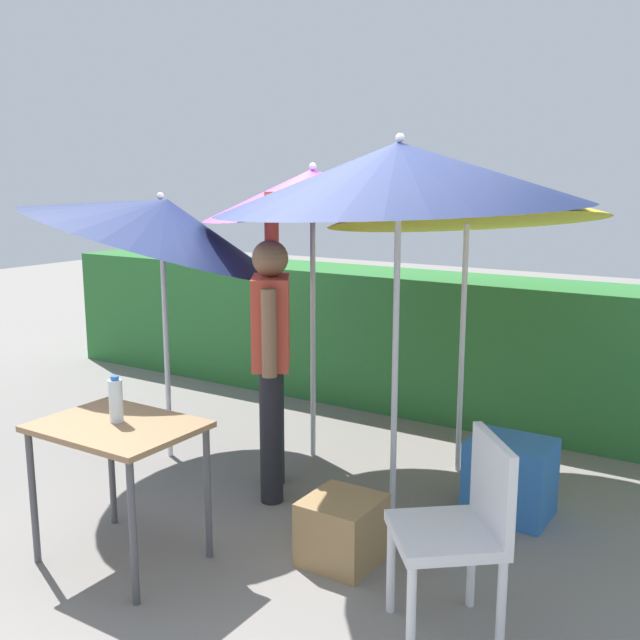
{
  "coord_description": "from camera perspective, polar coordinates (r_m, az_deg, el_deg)",
  "views": [
    {
      "loc": [
        2.39,
        -3.47,
        1.97
      ],
      "look_at": [
        0.0,
        0.3,
        1.1
      ],
      "focal_mm": 41.36,
      "sensor_mm": 36.0,
      "label": 1
    }
  ],
  "objects": [
    {
      "name": "ground_plane",
      "position": [
        4.65,
        -2.04,
        -14.04
      ],
      "size": [
        24.0,
        24.0,
        0.0
      ],
      "primitive_type": "plane",
      "color": "gray"
    },
    {
      "name": "hedge_row",
      "position": [
        6.28,
        9.19,
        -1.89
      ],
      "size": [
        8.0,
        0.7,
        1.16
      ],
      "primitive_type": "cube",
      "color": "#2D7033",
      "rests_on": "ground_plane"
    },
    {
      "name": "umbrella_rainbow",
      "position": [
        5.18,
        -12.18,
        7.43
      ],
      "size": [
        1.92,
        1.84,
        2.19
      ],
      "color": "silver",
      "rests_on": "ground_plane"
    },
    {
      "name": "umbrella_orange",
      "position": [
        4.83,
        11.13,
        9.15
      ],
      "size": [
        1.8,
        1.79,
        2.15
      ],
      "color": "silver",
      "rests_on": "ground_plane"
    },
    {
      "name": "umbrella_yellow",
      "position": [
        5.01,
        -0.56,
        10.02
      ],
      "size": [
        1.54,
        1.53,
        2.13
      ],
      "color": "silver",
      "rests_on": "ground_plane"
    },
    {
      "name": "umbrella_navy",
      "position": [
        4.1,
        6.14,
        11.03
      ],
      "size": [
        2.06,
        2.06,
        2.21
      ],
      "color": "silver",
      "rests_on": "ground_plane"
    },
    {
      "name": "person_vendor",
      "position": [
        4.53,
        -3.79,
        -2.21
      ],
      "size": [
        0.38,
        0.51,
        1.88
      ],
      "color": "black",
      "rests_on": "ground_plane"
    },
    {
      "name": "chair_plastic",
      "position": [
        3.32,
        10.91,
        -15.22
      ],
      "size": [
        0.62,
        0.62,
        0.89
      ],
      "color": "silver",
      "rests_on": "ground_plane"
    },
    {
      "name": "cooler_box",
      "position": [
        4.56,
        14.5,
        -11.73
      ],
      "size": [
        0.47,
        0.38,
        0.46
      ],
      "primitive_type": "cube",
      "color": "#2D6BB7",
      "rests_on": "ground_plane"
    },
    {
      "name": "crate_cardboard",
      "position": [
        3.97,
        1.72,
        -15.93
      ],
      "size": [
        0.37,
        0.38,
        0.34
      ],
      "primitive_type": "cube",
      "color": "#9E7A4C",
      "rests_on": "ground_plane"
    },
    {
      "name": "folding_table",
      "position": [
        3.92,
        -15.36,
        -9.0
      ],
      "size": [
        0.8,
        0.6,
        0.74
      ],
      "color": "#4C4C51",
      "rests_on": "ground_plane"
    },
    {
      "name": "bottle_water",
      "position": [
        3.89,
        -15.52,
        -6.0
      ],
      "size": [
        0.07,
        0.07,
        0.24
      ],
      "color": "silver",
      "rests_on": "folding_table"
    }
  ]
}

